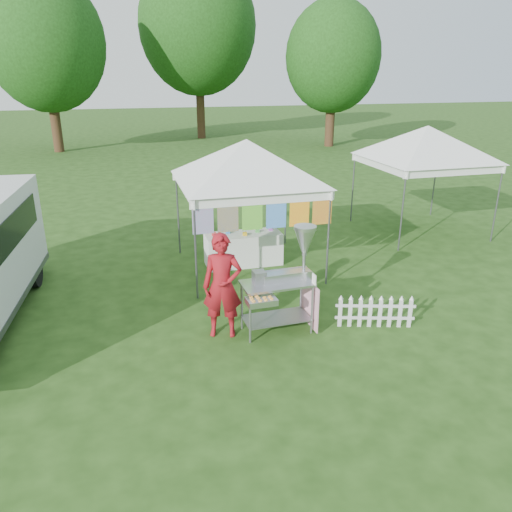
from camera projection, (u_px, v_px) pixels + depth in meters
name	position (u px, v px, depth m)	size (l,w,h in m)	color
ground	(297.00, 338.00, 8.73)	(120.00, 120.00, 0.00)	#203F12
canopy_main	(247.00, 140.00, 10.85)	(4.24, 4.24, 3.45)	#59595E
canopy_right	(428.00, 126.00, 13.58)	(4.24, 4.24, 3.45)	#59595E
tree_left	(45.00, 43.00, 26.91)	(6.40, 6.40, 9.53)	#3D2816
tree_mid	(198.00, 26.00, 32.31)	(7.60, 7.60, 11.52)	#3D2816
tree_right	(333.00, 57.00, 29.30)	(5.60, 5.60, 8.42)	#3D2816
donut_cart	(288.00, 272.00, 8.64)	(1.37, 0.98, 1.91)	gray
vendor	(222.00, 286.00, 8.55)	(0.68, 0.45, 1.86)	maroon
picket_fence	(375.00, 313.00, 9.02)	(1.39, 0.44, 0.56)	silver
display_table	(243.00, 249.00, 11.96)	(1.80, 0.70, 0.77)	white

